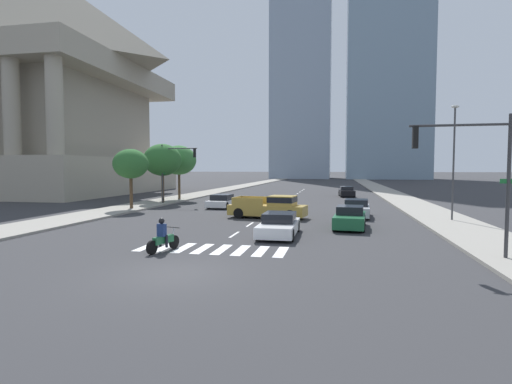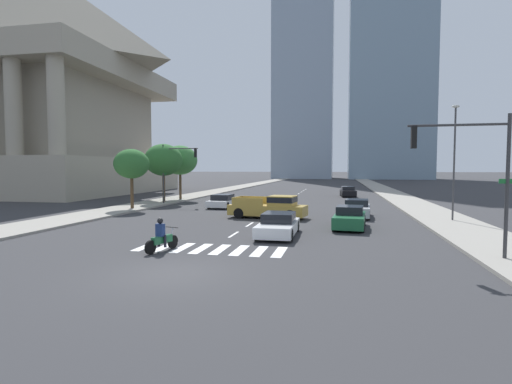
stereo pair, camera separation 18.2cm
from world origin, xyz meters
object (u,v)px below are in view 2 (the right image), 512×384
object	(u,v)px
sedan_white_0	(223,201)
sedan_silver_3	(357,209)
traffic_signal_near	(469,160)
motorcycle_lead	(162,238)
street_lamp_east	(454,154)
sedan_black_4	(348,192)
sedan_white_1	(278,225)
pickup_truck	(271,207)
street_tree_nearest	(131,164)
street_tree_second	(163,160)
street_tree_third	(180,160)
sedan_green_2	(350,218)
traffic_signal_far	(176,163)

from	to	relation	value
sedan_white_0	sedan_silver_3	distance (m)	12.81
sedan_white_0	traffic_signal_near	bearing A→B (deg)	-136.71
motorcycle_lead	street_lamp_east	bearing A→B (deg)	-34.34
sedan_white_0	sedan_black_4	world-z (taller)	sedan_black_4
traffic_signal_near	street_lamp_east	bearing A→B (deg)	-102.29
sedan_white_1	sedan_silver_3	size ratio (longest dim) A/B	1.02
sedan_black_4	pickup_truck	bearing A→B (deg)	-18.23
pickup_truck	sedan_silver_3	bearing A→B (deg)	26.35
street_lamp_east	street_tree_nearest	xyz separation A→B (m)	(-25.34, 2.82, -0.59)
pickup_truck	sedan_white_0	size ratio (longest dim) A/B	1.31
traffic_signal_near	street_tree_nearest	size ratio (longest dim) A/B	1.08
sedan_white_1	street_tree_second	xyz separation A→B (m)	(-14.58, 16.99, 3.93)
sedan_silver_3	street_tree_third	bearing A→B (deg)	-118.33
traffic_signal_near	sedan_white_1	bearing A→B (deg)	-26.72
pickup_truck	street_tree_third	distance (m)	19.51
street_lamp_east	street_tree_third	bearing A→B (deg)	151.74
sedan_black_4	street_tree_nearest	distance (m)	28.17
sedan_green_2	sedan_black_4	size ratio (longest dim) A/B	1.01
sedan_silver_3	sedan_black_4	distance (m)	21.78
sedan_silver_3	street_tree_nearest	size ratio (longest dim) A/B	0.87
sedan_black_4	street_tree_third	distance (m)	21.67
pickup_truck	traffic_signal_near	world-z (taller)	traffic_signal_near
motorcycle_lead	sedan_green_2	bearing A→B (deg)	-28.30
street_tree_third	sedan_silver_3	bearing A→B (deg)	-32.15
traffic_signal_far	street_lamp_east	world-z (taller)	street_lamp_east
sedan_silver_3	traffic_signal_near	distance (m)	14.35
sedan_white_1	street_tree_nearest	xyz separation A→B (m)	(-14.58, 10.56, 3.45)
sedan_silver_3	motorcycle_lead	bearing A→B (deg)	-27.98
pickup_truck	street_tree_nearest	distance (m)	13.75
street_lamp_east	street_tree_second	xyz separation A→B (m)	(-25.34, 9.25, -0.10)
sedan_green_2	sedan_silver_3	bearing A→B (deg)	178.36
sedan_white_0	street_lamp_east	bearing A→B (deg)	-106.66
motorcycle_lead	sedan_silver_3	distance (m)	16.94
sedan_white_0	street_tree_third	world-z (taller)	street_tree_third
street_lamp_east	street_tree_second	bearing A→B (deg)	159.94
motorcycle_lead	pickup_truck	bearing A→B (deg)	2.79
street_lamp_east	street_tree_third	distance (m)	28.76
sedan_white_0	traffic_signal_far	bearing A→B (deg)	74.24
sedan_white_0	traffic_signal_far	xyz separation A→B (m)	(-5.49, 1.87, 3.57)
motorcycle_lead	pickup_truck	world-z (taller)	pickup_truck
traffic_signal_near	traffic_signal_far	distance (m)	29.14
sedan_green_2	street_tree_second	distance (m)	23.14
pickup_truck	street_lamp_east	world-z (taller)	street_lamp_east
sedan_white_1	street_tree_third	xyz separation A→B (m)	(-14.58, 21.35, 4.00)
sedan_silver_3	traffic_signal_far	bearing A→B (deg)	-107.38
pickup_truck	street_tree_second	bearing A→B (deg)	150.67
sedan_white_1	traffic_signal_far	distance (m)	20.88
pickup_truck	street_tree_second	size ratio (longest dim) A/B	0.97
street_lamp_east	street_tree_second	distance (m)	26.97
sedan_white_1	sedan_black_4	world-z (taller)	sedan_black_4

